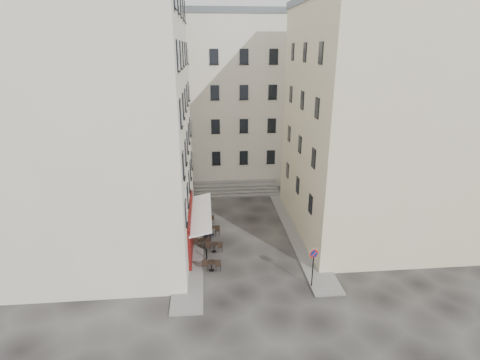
{
  "coord_description": "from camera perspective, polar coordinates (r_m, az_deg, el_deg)",
  "views": [
    {
      "loc": [
        -3.0,
        -25.18,
        14.8
      ],
      "look_at": [
        -0.32,
        4.0,
        4.45
      ],
      "focal_mm": 28.0,
      "sensor_mm": 36.0,
      "label": 1
    }
  ],
  "objects": [
    {
      "name": "bistro_table_a",
      "position": [
        26.92,
        -4.37,
        -12.75
      ],
      "size": [
        1.32,
        0.62,
        0.93
      ],
      "color": "black",
      "rests_on": "ground"
    },
    {
      "name": "sidewalk_right",
      "position": [
        32.67,
        8.69,
        -7.61
      ],
      "size": [
        2.0,
        18.0,
        0.12
      ],
      "primitive_type": "cube",
      "color": "slate",
      "rests_on": "ground"
    },
    {
      "name": "bollard_near",
      "position": [
        28.08,
        -5.12,
        -11.19
      ],
      "size": [
        0.12,
        0.12,
        0.98
      ],
      "color": "black",
      "rests_on": "ground"
    },
    {
      "name": "cafe_storefront",
      "position": [
        29.22,
        -7.33,
        -6.96
      ],
      "size": [
        1.74,
        7.3,
        3.5
      ],
      "color": "#490C0A",
      "rests_on": "ground"
    },
    {
      "name": "bistro_table_d",
      "position": [
        31.53,
        -4.35,
        -7.61
      ],
      "size": [
        1.35,
        0.63,
        0.95
      ],
      "color": "black",
      "rests_on": "ground"
    },
    {
      "name": "bollard_mid",
      "position": [
        31.14,
        -5.17,
        -7.91
      ],
      "size": [
        0.12,
        0.12,
        0.98
      ],
      "color": "black",
      "rests_on": "ground"
    },
    {
      "name": "bollard_far",
      "position": [
        34.29,
        -5.21,
        -5.23
      ],
      "size": [
        0.12,
        0.12,
        0.98
      ],
      "color": "black",
      "rests_on": "ground"
    },
    {
      "name": "bistro_table_b",
      "position": [
        29.12,
        -3.97,
        -10.08
      ],
      "size": [
        1.3,
        0.61,
        0.91
      ],
      "color": "black",
      "rests_on": "ground"
    },
    {
      "name": "bistro_table_c",
      "position": [
        29.74,
        -5.83,
        -9.47
      ],
      "size": [
        1.29,
        0.61,
        0.91
      ],
      "color": "black",
      "rests_on": "ground"
    },
    {
      "name": "bistro_table_e",
      "position": [
        33.7,
        -4.93,
        -5.91
      ],
      "size": [
        1.13,
        0.53,
        0.79
      ],
      "color": "black",
      "rests_on": "ground"
    },
    {
      "name": "building_back",
      "position": [
        44.56,
        -2.7,
        12.36
      ],
      "size": [
        18.2,
        10.2,
        18.6
      ],
      "color": "beige",
      "rests_on": "ground"
    },
    {
      "name": "sidewalk_left",
      "position": [
        32.72,
        -7.37,
        -7.49
      ],
      "size": [
        2.0,
        22.0,
        0.12
      ],
      "primitive_type": "cube",
      "color": "slate",
      "rests_on": "ground"
    },
    {
      "name": "pedestrian",
      "position": [
        30.52,
        -4.86,
        -7.59
      ],
      "size": [
        0.76,
        0.55,
        1.92
      ],
      "primitive_type": "imported",
      "rotation": [
        0.0,
        0.0,
        3.28
      ],
      "color": "black",
      "rests_on": "ground"
    },
    {
      "name": "building_left",
      "position": [
        29.5,
        -20.2,
        9.53
      ],
      "size": [
        12.2,
        16.2,
        20.6
      ],
      "color": "beige",
      "rests_on": "ground"
    },
    {
      "name": "building_right",
      "position": [
        32.17,
        19.88,
        8.48
      ],
      "size": [
        12.2,
        14.2,
        18.6
      ],
      "color": "beige",
      "rests_on": "ground"
    },
    {
      "name": "ground",
      "position": [
        29.36,
        1.36,
        -10.82
      ],
      "size": [
        90.0,
        90.0,
        0.0
      ],
      "primitive_type": "plane",
      "color": "black",
      "rests_on": "ground"
    },
    {
      "name": "stone_steps",
      "position": [
        40.52,
        -0.66,
        -1.37
      ],
      "size": [
        9.0,
        3.15,
        0.8
      ],
      "color": "#63605D",
      "rests_on": "ground"
    },
    {
      "name": "no_parking_sign",
      "position": [
        24.84,
        11.12,
        -11.96
      ],
      "size": [
        0.63,
        0.19,
        2.83
      ],
      "rotation": [
        0.0,
        0.0,
        0.23
      ],
      "color": "black",
      "rests_on": "ground"
    }
  ]
}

